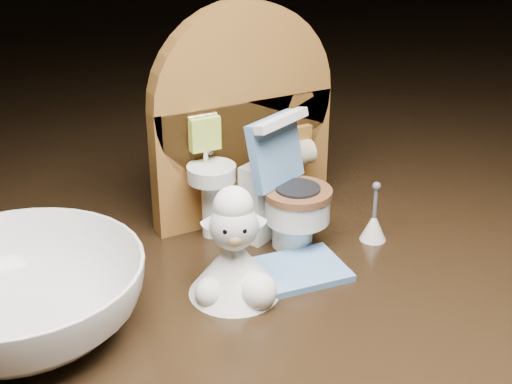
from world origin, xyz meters
TOP-DOWN VIEW (x-y plane):
  - backdrop_panel at (-0.00, 0.06)m, footprint 0.13×0.05m
  - toy_toilet at (0.01, 0.02)m, footprint 0.05×0.06m
  - bath_mat at (-0.00, -0.02)m, footprint 0.06×0.05m
  - toilet_brush at (0.06, -0.01)m, footprint 0.02×0.02m
  - plush_lamb at (-0.05, -0.02)m, footprint 0.05×0.06m
  - ceramic_bowl at (-0.17, -0.00)m, footprint 0.16×0.16m

SIDE VIEW (x-z plane):
  - bath_mat at x=0.00m, z-range 0.00..0.00m
  - toilet_brush at x=0.06m, z-range -0.01..0.03m
  - ceramic_bowl at x=-0.17m, z-range 0.00..0.04m
  - plush_lamb at x=-0.05m, z-range -0.01..0.06m
  - toy_toilet at x=0.01m, z-range -0.01..0.08m
  - backdrop_panel at x=0.00m, z-range -0.01..0.14m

